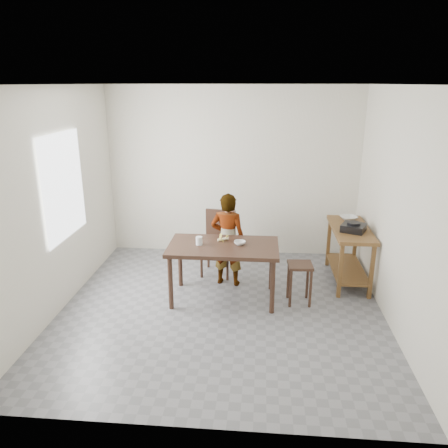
# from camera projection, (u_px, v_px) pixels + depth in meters

# --- Properties ---
(floor) EXTENTS (4.00, 4.00, 0.04)m
(floor) POSITION_uv_depth(u_px,v_px,m) (221.00, 311.00, 5.50)
(floor) COLOR slate
(floor) RESTS_ON ground
(ceiling) EXTENTS (4.00, 4.00, 0.04)m
(ceiling) POSITION_uv_depth(u_px,v_px,m) (221.00, 82.00, 4.66)
(ceiling) COLOR white
(ceiling) RESTS_ON wall_back
(wall_back) EXTENTS (4.00, 0.04, 2.70)m
(wall_back) POSITION_uv_depth(u_px,v_px,m) (233.00, 172.00, 6.99)
(wall_back) COLOR silver
(wall_back) RESTS_ON ground
(wall_front) EXTENTS (4.00, 0.04, 2.70)m
(wall_front) POSITION_uv_depth(u_px,v_px,m) (195.00, 281.00, 3.17)
(wall_front) COLOR silver
(wall_front) RESTS_ON ground
(wall_left) EXTENTS (0.04, 4.00, 2.70)m
(wall_left) POSITION_uv_depth(u_px,v_px,m) (54.00, 202.00, 5.24)
(wall_left) COLOR silver
(wall_left) RESTS_ON ground
(wall_right) EXTENTS (0.04, 4.00, 2.70)m
(wall_right) POSITION_uv_depth(u_px,v_px,m) (399.00, 210.00, 4.92)
(wall_right) COLOR silver
(wall_right) RESTS_ON ground
(window_pane) EXTENTS (0.02, 1.10, 1.30)m
(window_pane) POSITION_uv_depth(u_px,v_px,m) (64.00, 186.00, 5.38)
(window_pane) COLOR white
(window_pane) RESTS_ON wall_left
(dining_table) EXTENTS (1.40, 0.80, 0.75)m
(dining_table) POSITION_uv_depth(u_px,v_px,m) (223.00, 272.00, 5.67)
(dining_table) COLOR #372218
(dining_table) RESTS_ON floor
(prep_counter) EXTENTS (0.50, 1.20, 0.80)m
(prep_counter) POSITION_uv_depth(u_px,v_px,m) (348.00, 254.00, 6.18)
(prep_counter) COLOR brown
(prep_counter) RESTS_ON floor
(child) EXTENTS (0.53, 0.39, 1.32)m
(child) POSITION_uv_depth(u_px,v_px,m) (228.00, 240.00, 6.01)
(child) COLOR white
(child) RESTS_ON floor
(dining_chair) EXTENTS (0.51, 0.51, 0.93)m
(dining_chair) POSITION_uv_depth(u_px,v_px,m) (217.00, 244.00, 6.39)
(dining_chair) COLOR #372218
(dining_chair) RESTS_ON floor
(stool) EXTENTS (0.32, 0.32, 0.54)m
(stool) POSITION_uv_depth(u_px,v_px,m) (299.00, 283.00, 5.59)
(stool) COLOR #372218
(stool) RESTS_ON floor
(glass_tumbler) EXTENTS (0.09, 0.09, 0.11)m
(glass_tumbler) POSITION_uv_depth(u_px,v_px,m) (199.00, 241.00, 5.55)
(glass_tumbler) COLOR silver
(glass_tumbler) RESTS_ON dining_table
(small_bowl) EXTENTS (0.19, 0.19, 0.05)m
(small_bowl) POSITION_uv_depth(u_px,v_px,m) (240.00, 243.00, 5.56)
(small_bowl) COLOR silver
(small_bowl) RESTS_ON dining_table
(banana) EXTENTS (0.19, 0.17, 0.06)m
(banana) POSITION_uv_depth(u_px,v_px,m) (223.00, 239.00, 5.69)
(banana) COLOR #ECD556
(banana) RESTS_ON dining_table
(serving_bowl) EXTENTS (0.31, 0.31, 0.06)m
(serving_bowl) POSITION_uv_depth(u_px,v_px,m) (349.00, 218.00, 6.39)
(serving_bowl) COLOR silver
(serving_bowl) RESTS_ON prep_counter
(gas_burner) EXTENTS (0.39, 0.39, 0.10)m
(gas_burner) POSITION_uv_depth(u_px,v_px,m) (353.00, 228.00, 5.90)
(gas_burner) COLOR black
(gas_burner) RESTS_ON prep_counter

